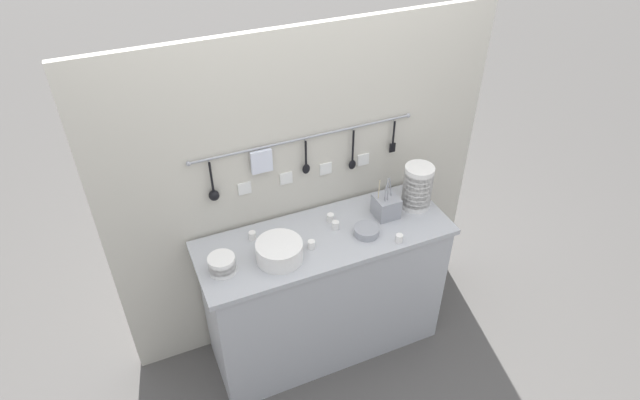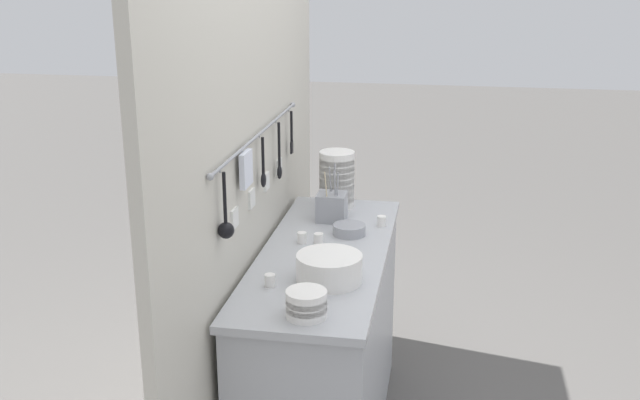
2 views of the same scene
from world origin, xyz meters
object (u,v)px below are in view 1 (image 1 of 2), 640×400
(plate_stack, at_px, (279,251))
(cup_by_caddy, at_px, (330,218))
(bowl_stack_short_front, at_px, (418,187))
(steel_mixing_bowl, at_px, (366,231))
(cup_centre, at_px, (399,238))
(cup_front_right, at_px, (311,245))
(bowl_stack_wide_centre, at_px, (222,264))
(cutlery_caddy, at_px, (386,206))
(cup_edge_far, at_px, (252,236))
(cup_edge_near, at_px, (336,225))

(plate_stack, distance_m, cup_by_caddy, 0.40)
(bowl_stack_short_front, bearing_deg, steel_mixing_bowl, -163.41)
(cup_centre, bearing_deg, cup_front_right, 162.62)
(plate_stack, bearing_deg, bowl_stack_wide_centre, 174.56)
(cutlery_caddy, bearing_deg, cup_edge_far, 172.20)
(bowl_stack_short_front, distance_m, steel_mixing_bowl, 0.41)
(cup_front_right, bearing_deg, cup_edge_far, 143.81)
(bowl_stack_short_front, height_order, steel_mixing_bowl, bowl_stack_short_front)
(bowl_stack_short_front, xyz_separation_m, cup_front_right, (-0.69, -0.10, -0.11))
(plate_stack, distance_m, steel_mixing_bowl, 0.50)
(bowl_stack_wide_centre, height_order, cup_front_right, bowl_stack_wide_centre)
(cup_edge_far, relative_size, cup_by_caddy, 1.00)
(cup_centre, bearing_deg, plate_stack, 168.33)
(cutlery_caddy, distance_m, cup_front_right, 0.50)
(bowl_stack_short_front, height_order, plate_stack, bowl_stack_short_front)
(cutlery_caddy, xyz_separation_m, cup_edge_far, (-0.75, 0.10, -0.04))
(bowl_stack_short_front, bearing_deg, cup_edge_far, 174.37)
(cup_centre, bearing_deg, bowl_stack_wide_centre, 170.29)
(cup_edge_far, bearing_deg, cup_front_right, -36.19)
(steel_mixing_bowl, bearing_deg, plate_stack, 179.47)
(cup_by_caddy, distance_m, cup_edge_near, 0.07)
(bowl_stack_short_front, bearing_deg, cup_by_caddy, 172.56)
(steel_mixing_bowl, relative_size, cup_by_caddy, 3.01)
(cup_edge_near, bearing_deg, cutlery_caddy, -0.93)
(bowl_stack_wide_centre, relative_size, cup_edge_far, 2.95)
(bowl_stack_wide_centre, relative_size, cup_centre, 2.95)
(cup_centre, distance_m, cup_edge_near, 0.35)
(steel_mixing_bowl, height_order, cup_by_caddy, cup_by_caddy)
(bowl_stack_wide_centre, bearing_deg, cup_centre, -9.71)
(plate_stack, relative_size, cup_centre, 5.21)
(plate_stack, bearing_deg, cup_edge_near, 15.96)
(bowl_stack_wide_centre, distance_m, plate_stack, 0.29)
(bowl_stack_short_front, relative_size, steel_mixing_bowl, 1.91)
(cutlery_caddy, height_order, cup_centre, cutlery_caddy)
(plate_stack, distance_m, cup_edge_near, 0.38)
(cup_by_caddy, bearing_deg, cup_front_right, -138.27)
(plate_stack, height_order, cutlery_caddy, cutlery_caddy)
(plate_stack, bearing_deg, cup_by_caddy, 25.58)
(steel_mixing_bowl, height_order, cup_edge_near, cup_edge_near)
(steel_mixing_bowl, relative_size, cutlery_caddy, 0.52)
(steel_mixing_bowl, distance_m, cup_edge_far, 0.61)
(bowl_stack_wide_centre, bearing_deg, cup_by_caddy, 12.57)
(bowl_stack_short_front, xyz_separation_m, steel_mixing_bowl, (-0.38, -0.11, -0.11))
(steel_mixing_bowl, bearing_deg, bowl_stack_short_front, 16.59)
(cutlery_caddy, height_order, cup_edge_near, cutlery_caddy)
(steel_mixing_bowl, bearing_deg, cup_centre, -43.65)
(bowl_stack_short_front, relative_size, cutlery_caddy, 1.00)
(cup_edge_near, bearing_deg, cup_by_caddy, 89.05)
(plate_stack, bearing_deg, bowl_stack_short_front, 7.03)
(cup_by_caddy, bearing_deg, plate_stack, -154.42)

